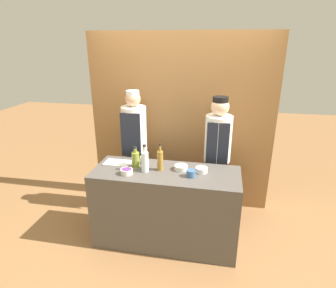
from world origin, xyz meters
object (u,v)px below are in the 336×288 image
object	(u,v)px
sauce_bowl_purple	(127,171)
cup_blue	(191,173)
sauce_bowl_red	(201,170)
cutting_board	(118,163)
bottle_clear	(145,161)
chef_right	(217,155)
bottle_vinegar	(160,160)
chef_left	(135,148)
cup_cream	(143,160)
bottle_oil	(136,159)
sauce_bowl_white	(181,167)

from	to	relation	value
sauce_bowl_purple	cup_blue	bearing A→B (deg)	5.88
sauce_bowl_red	cutting_board	world-z (taller)	sauce_bowl_red
sauce_bowl_purple	sauce_bowl_red	size ratio (longest dim) A/B	1.00
bottle_clear	chef_right	world-z (taller)	chef_right
bottle_vinegar	chef_left	world-z (taller)	chef_left
sauce_bowl_red	cup_cream	distance (m)	0.70
sauce_bowl_red	chef_left	distance (m)	1.07
bottle_oil	chef_left	xyz separation A→B (m)	(-0.18, 0.54, -0.08)
bottle_oil	chef_left	bearing A→B (deg)	108.54
sauce_bowl_white	bottle_oil	size ratio (longest dim) A/B	0.59
bottle_oil	cup_blue	world-z (taller)	bottle_oil
sauce_bowl_white	sauce_bowl_red	world-z (taller)	sauce_bowl_red
sauce_bowl_red	chef_right	size ratio (longest dim) A/B	0.08
cup_cream	cup_blue	size ratio (longest dim) A/B	0.90
sauce_bowl_red	cup_blue	distance (m)	0.16
sauce_bowl_purple	bottle_oil	bearing A→B (deg)	76.48
cutting_board	chef_right	bearing A→B (deg)	23.41
bottle_vinegar	chef_left	xyz separation A→B (m)	(-0.47, 0.56, -0.11)
sauce_bowl_white	bottle_oil	xyz separation A→B (m)	(-0.52, -0.03, 0.07)
bottle_vinegar	chef_right	bearing A→B (deg)	42.50
chef_left	cup_cream	bearing A→B (deg)	-60.49
sauce_bowl_red	bottle_oil	distance (m)	0.75
chef_left	cutting_board	bearing A→B (deg)	-96.72
cutting_board	cup_blue	bearing A→B (deg)	-10.42
bottle_clear	chef_right	distance (m)	1.00
cup_cream	chef_right	distance (m)	0.94
cup_cream	bottle_oil	bearing A→B (deg)	-114.34
cup_cream	cup_blue	xyz separation A→B (m)	(0.59, -0.24, -0.00)
sauce_bowl_purple	chef_left	distance (m)	0.74
bottle_oil	bottle_vinegar	size ratio (longest dim) A/B	0.80
bottle_vinegar	cup_cream	size ratio (longest dim) A/B	3.66
sauce_bowl_red	chef_left	bearing A→B (deg)	150.41
sauce_bowl_white	sauce_bowl_red	distance (m)	0.23
bottle_oil	bottle_clear	bearing A→B (deg)	-32.83
cutting_board	chef_left	xyz separation A→B (m)	(0.06, 0.49, 0.01)
cutting_board	bottle_clear	bearing A→B (deg)	-19.44
cup_blue	chef_left	distance (m)	1.06
sauce_bowl_red	bottle_clear	world-z (taller)	bottle_clear
cup_blue	chef_left	xyz separation A→B (m)	(-0.83, 0.66, -0.02)
sauce_bowl_white	cup_cream	xyz separation A→B (m)	(-0.46, 0.09, 0.01)
bottle_oil	sauce_bowl_purple	bearing A→B (deg)	-103.52
cup_cream	sauce_bowl_red	bearing A→B (deg)	-9.09
sauce_bowl_white	chef_right	distance (m)	0.64
cup_cream	sauce_bowl_white	bearing A→B (deg)	-11.17
cutting_board	bottle_vinegar	size ratio (longest dim) A/B	0.96
chef_right	cutting_board	bearing A→B (deg)	-156.59
sauce_bowl_purple	bottle_vinegar	world-z (taller)	bottle_vinegar
bottle_oil	chef_right	distance (m)	1.05
cup_blue	bottle_vinegar	bearing A→B (deg)	164.90
sauce_bowl_white	bottle_vinegar	bearing A→B (deg)	-167.11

